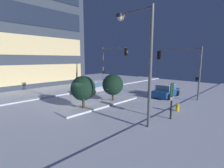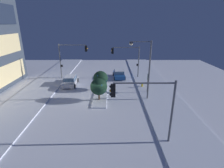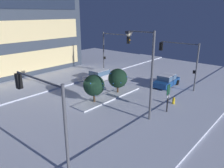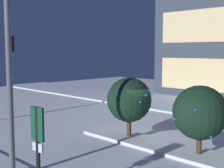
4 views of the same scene
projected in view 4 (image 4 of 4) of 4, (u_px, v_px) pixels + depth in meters
The scene contains 7 objects.
ground at pixel (136, 137), 15.86m from camera, with size 52.00×52.00×0.00m, color silver.
curb_strip_far at pixel (218, 112), 21.96m from camera, with size 52.00×5.20×0.14m, color silver.
median_strip at pixel (165, 147), 13.94m from camera, with size 9.00×1.80×0.14m, color silver.
street_lamp_arched at pixel (28, 31), 10.81m from camera, with size 0.56×2.73×7.61m.
parking_info_sign at pixel (38, 143), 8.68m from camera, with size 0.55×0.12×2.78m.
decorated_tree_median at pixel (129, 100), 15.36m from camera, with size 2.18×2.20×3.01m.
decorated_tree_left_of_median at pixel (200, 113), 12.70m from camera, with size 2.19×2.19×2.92m.
Camera 4 is at (10.16, -11.77, 4.29)m, focal length 51.02 mm.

